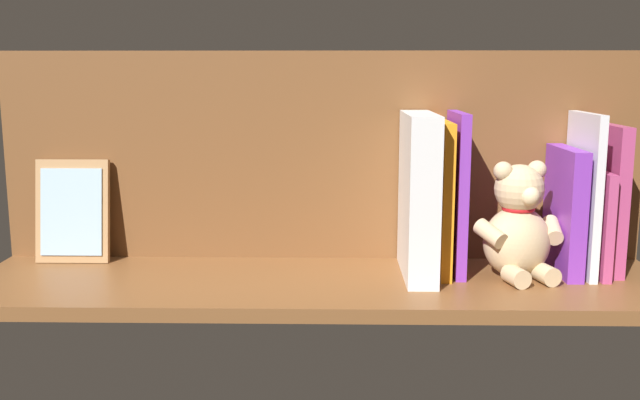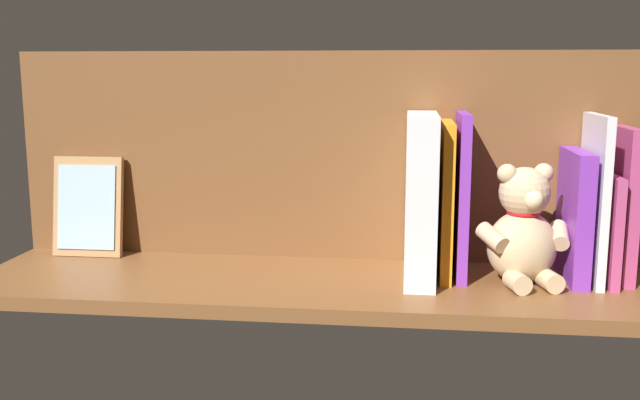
{
  "view_description": "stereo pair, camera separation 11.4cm",
  "coord_description": "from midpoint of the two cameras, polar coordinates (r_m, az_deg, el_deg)",
  "views": [
    {
      "loc": [
        -2.28,
        112.58,
        33.05
      ],
      "look_at": [
        0.0,
        0.0,
        12.79
      ],
      "focal_mm": 40.54,
      "sensor_mm": 36.0,
      "label": 1
    },
    {
      "loc": [
        -13.68,
        111.77,
        33.05
      ],
      "look_at": [
        0.0,
        0.0,
        12.79
      ],
      "focal_mm": 40.54,
      "sensor_mm": 36.0,
      "label": 2
    }
  ],
  "objects": [
    {
      "name": "book_3",
      "position": [
        1.23,
        16.27,
        -0.83
      ],
      "size": [
        2.69,
        15.2,
        20.69
      ],
      "primitive_type": "cube",
      "color": "purple",
      "rests_on": "ground_plane"
    },
    {
      "name": "picture_frame_leaning",
      "position": [
        1.35,
        -21.29,
        -0.86
      ],
      "size": [
        12.67,
        4.26,
        17.93
      ],
      "color": "#A87A4C",
      "rests_on": "ground_plane"
    },
    {
      "name": "book_2",
      "position": [
        1.24,
        17.58,
        0.46
      ],
      "size": [
        1.34,
        15.16,
        26.35
      ],
      "primitive_type": "cube",
      "color": "silver",
      "rests_on": "ground_plane"
    },
    {
      "name": "teddy_bear",
      "position": [
        1.19,
        12.76,
        -2.1
      ],
      "size": [
        14.83,
        13.96,
        18.91
      ],
      "rotation": [
        0.0,
        0.0,
        0.26
      ],
      "color": "#D1B284",
      "rests_on": "ground_plane"
    },
    {
      "name": "dictionary_thick_white",
      "position": [
        1.17,
        5.02,
        0.36
      ],
      "size": [
        4.8,
        19.27,
        26.36
      ],
      "primitive_type": "cube",
      "color": "white",
      "rests_on": "ground_plane"
    },
    {
      "name": "book_4",
      "position": [
        1.2,
        8.06,
        0.56
      ],
      "size": [
        1.65,
        14.37,
        26.41
      ],
      "primitive_type": "cube",
      "color": "purple",
      "rests_on": "ground_plane"
    },
    {
      "name": "ground_plane",
      "position": [
        1.18,
        -2.8,
        -6.7
      ],
      "size": [
        111.8,
        31.26,
        2.2
      ],
      "primitive_type": "cube",
      "color": "brown"
    },
    {
      "name": "book_0",
      "position": [
        1.26,
        19.46,
        0.08
      ],
      "size": [
        2.06,
        12.95,
        24.32
      ],
      "primitive_type": "cube",
      "color": "#B23F72",
      "rests_on": "ground_plane"
    },
    {
      "name": "book_5",
      "position": [
        1.19,
        6.9,
        0.2
      ],
      "size": [
        1.79,
        15.25,
        25.01
      ],
      "primitive_type": "cube",
      "color": "orange",
      "rests_on": "ground_plane"
    },
    {
      "name": "book_1",
      "position": [
        1.25,
        18.41,
        -1.61
      ],
      "size": [
        1.48,
        15.01,
        17.18
      ],
      "primitive_type": "cube",
      "color": "#B23F72",
      "rests_on": "ground_plane"
    },
    {
      "name": "shelf_back_panel",
      "position": [
        1.27,
        -2.46,
        3.45
      ],
      "size": [
        111.8,
        1.5,
        36.36
      ],
      "primitive_type": "cube",
      "color": "brown",
      "rests_on": "ground_plane"
    }
  ]
}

